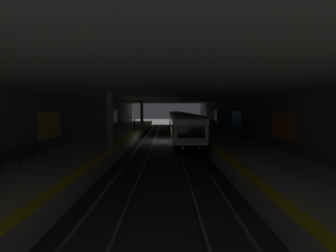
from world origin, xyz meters
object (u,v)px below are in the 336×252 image
Objects in this scene: bench_right_mid at (38,148)px; person_standing_far at (214,124)px; metro_train at (179,122)px; trash_bin at (239,135)px; bench_right_near at (10,157)px; person_boarding at (202,123)px; bench_left_near at (227,128)px; pillar_near at (110,120)px; pillar_far at (142,114)px; bench_left_mid at (208,122)px; person_waiting_near at (209,126)px; person_walking_mid at (135,122)px; suitcase_rolling at (211,131)px.

bench_right_mid is 24.67m from person_standing_far.
trash_bin is (-13.89, -5.60, -0.55)m from metro_train.
bench_right_near is 26.94m from person_boarding.
bench_left_near is at bearing -136.86° from metro_train.
bench_right_near is (-5.28, 4.18, -1.75)m from pillar_near.
pillar_far reaches higher than bench_left_near.
pillar_far is at bearing -9.07° from bench_right_near.
bench_right_mid is at bearing 148.27° from bench_left_mid.
person_waiting_near reaches higher than person_boarding.
metro_train is 7.57m from person_walking_mid.
bench_left_near is at bearing -5.88° from trash_bin.
metro_train is at bearing 30.00° from person_waiting_near.
pillar_near is 2.99× the size of person_standing_far.
metro_train reaches higher than bench_right_near.
pillar_near is 2.68× the size of bench_left_near.
person_walking_mid is at bearing 63.53° from bench_left_near.
person_walking_mid is at bearing 54.08° from suitcase_rolling.
trash_bin is (-12.52, -1.85, -0.44)m from person_boarding.
trash_bin is at bearing 177.90° from bench_left_mid.
person_boarding is at bearing 160.92° from bench_left_mid.
person_walking_mid reaches higher than suitcase_rolling.
bench_right_mid is 24.80m from person_boarding.
metro_train reaches higher than suitcase_rolling.
person_standing_far is 1.60× the size of suitcase_rolling.
bench_left_mid is at bearing -19.08° from person_boarding.
bench_left_mid is at bearing -46.01° from metro_train.
bench_right_mid is (-27.61, 17.07, 0.00)m from bench_left_mid.
person_walking_mid is (18.97, 1.02, -1.37)m from pillar_near.
bench_left_near is 22.55m from bench_right_mid.
metro_train is 44.17× the size of trash_bin.
person_standing_far is (15.91, -12.03, -1.46)m from pillar_near.
bench_right_mid is at bearing 144.26° from person_boarding.
person_standing_far is at bearing -131.50° from person_boarding.
pillar_far is at bearing 45.51° from suitcase_rolling.
suitcase_rolling reaches higher than bench_right_near.
person_waiting_near is 1.71× the size of suitcase_rolling.
bench_left_near is 1.04× the size of person_waiting_near.
bench_left_near is at bearing -46.93° from pillar_near.
person_standing_far reaches higher than bench_right_near.
person_walking_mid reaches higher than bench_right_mid.
bench_left_mid is at bearing 0.00° from bench_left_near.
person_waiting_near is 13.34m from person_walking_mid.
bench_right_near is at bearing 135.42° from bench_left_near.
metro_train is 39.37× the size of suitcase_rolling.
pillar_far is 7.01m from metro_train.
metro_train is 22.09× the size of bench_left_mid.
bench_left_near is 15.53m from person_walking_mid.
person_waiting_near is at bearing -44.66° from bench_right_mid.
bench_left_near is at bearing -60.55° from suitcase_rolling.
metro_train is 23.07× the size of person_waiting_near.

